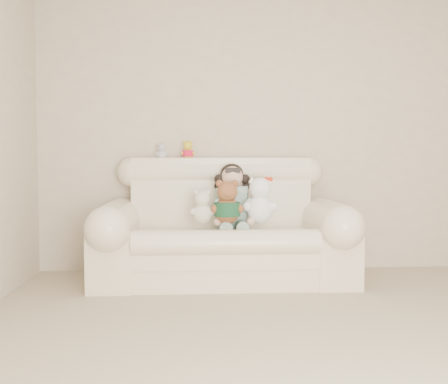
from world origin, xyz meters
The scene contains 9 objects.
floor centered at (0.00, 0.00, 0.00)m, with size 5.00×5.00×0.00m, color #80705B.
wall_back centered at (0.00, 2.50, 1.30)m, with size 4.50×4.50×0.00m, color #BFAB98.
sofa centered at (-0.61, 2.00, 0.52)m, with size 2.10×0.95×1.03m, color #FFF4CD, non-canonical shape.
seated_child centered at (-0.53, 2.08, 0.70)m, with size 0.34×0.42×0.57m, color #306A56, non-canonical shape.
brown_teddy centered at (-0.59, 1.84, 0.71)m, with size 0.26×0.20×0.41m, color brown, non-canonical shape.
white_cat centered at (-0.32, 1.90, 0.72)m, with size 0.29×0.22×0.45m, color white, non-canonical shape.
cream_teddy centered at (-0.78, 1.87, 0.66)m, with size 0.21×0.16×0.32m, color silver, non-canonical shape.
yellow_mini_bear centered at (-0.90, 2.39, 1.11)m, with size 0.13×0.10×0.20m, color yellow, non-canonical shape.
grey_mini_plush centered at (-1.13, 2.34, 1.10)m, with size 0.11×0.08×0.17m, color silver, non-canonical shape.
Camera 1 is at (-0.86, -2.40, 1.01)m, focal length 42.98 mm.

